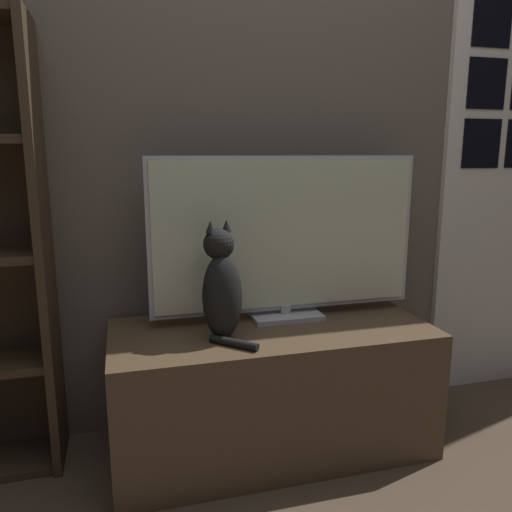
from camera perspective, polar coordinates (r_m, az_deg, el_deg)
wall_back at (r=2.16m, az=-0.57°, el=14.99°), size 4.80×0.05×2.60m
tv_stand at (r=2.07m, az=1.78°, el=-14.78°), size 1.24×0.54×0.51m
tv at (r=2.00m, az=3.46°, el=2.07°), size 1.10×0.17×0.66m
cat at (r=1.81m, az=-3.97°, el=-3.64°), size 0.18×0.26×0.43m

